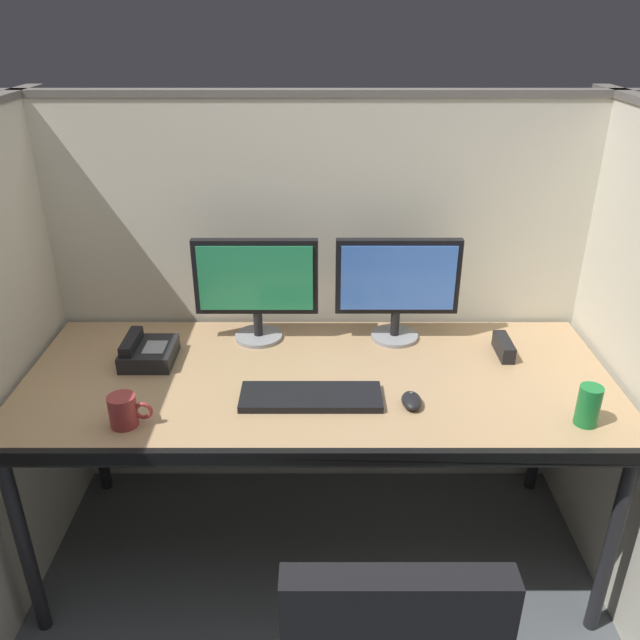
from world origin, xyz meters
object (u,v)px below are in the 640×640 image
desk_phone (150,352)px  coffee_mug (126,410)px  red_stapler (506,347)px  computer_mouse (414,401)px  desk (320,392)px  keyboard_main (313,397)px  soda_can (591,406)px  monitor_right (400,283)px  monitor_left (258,283)px

desk_phone → coffee_mug: size_ratio=1.51×
red_stapler → computer_mouse: bearing=-138.3°
desk → desk_phone: 0.59m
computer_mouse → red_stapler: red_stapler is taller
keyboard_main → soda_can: soda_can is taller
desk_phone → keyboard_main: bearing=-23.5°
soda_can → coffee_mug: (-1.32, -0.01, -0.01)m
computer_mouse → soda_can: size_ratio=0.79×
monitor_right → red_stapler: 0.42m
red_stapler → coffee_mug: size_ratio=1.19×
desk → monitor_right: 0.48m
soda_can → keyboard_main: bearing=171.2°
monitor_left → red_stapler: (0.85, -0.12, -0.19)m
computer_mouse → soda_can: bearing=-10.8°
computer_mouse → desk_phone: bearing=162.4°
red_stapler → soda_can: soda_can is taller
red_stapler → monitor_left: bearing=172.1°
red_stapler → monitor_right: bearing=161.7°
computer_mouse → desk_phone: size_ratio=0.51×
monitor_left → desk_phone: 0.44m
computer_mouse → desk_phone: desk_phone is taller
monitor_right → computer_mouse: bearing=-89.2°
monitor_left → desk: bearing=-52.6°
desk → monitor_right: monitor_right is taller
keyboard_main → red_stapler: 0.72m
red_stapler → desk: bearing=-165.7°
desk_phone → monitor_right: bearing=11.1°
desk → coffee_mug: (-0.55, -0.25, 0.10)m
monitor_right → keyboard_main: size_ratio=1.00×
desk_phone → coffee_mug: coffee_mug is taller
red_stapler → coffee_mug: (-1.19, -0.42, 0.02)m
soda_can → monitor_right: bearing=132.9°
monitor_left → computer_mouse: size_ratio=4.48×
desk → coffee_mug: size_ratio=15.08×
desk_phone → soda_can: 1.39m
keyboard_main → red_stapler: red_stapler is taller
coffee_mug → soda_can: bearing=0.3°
desk → monitor_left: (-0.21, 0.28, 0.27)m
desk_phone → monitor_left: bearing=24.6°
desk → soda_can: soda_can is taller
keyboard_main → soda_can: 0.80m
desk → computer_mouse: computer_mouse is taller
soda_can → computer_mouse: bearing=169.2°
monitor_right → computer_mouse: size_ratio=4.48×
monitor_left → coffee_mug: size_ratio=3.41×
monitor_right → coffee_mug: 1.00m
computer_mouse → red_stapler: size_ratio=0.64×
soda_can → coffee_mug: bearing=-179.7°
monitor_left → soda_can: size_ratio=3.52×
desk → red_stapler: 0.66m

